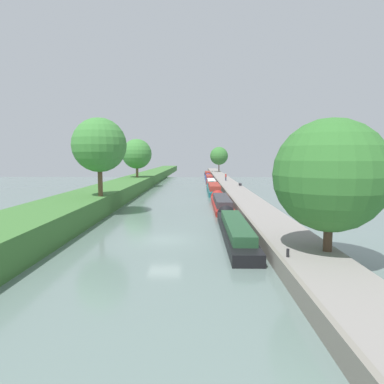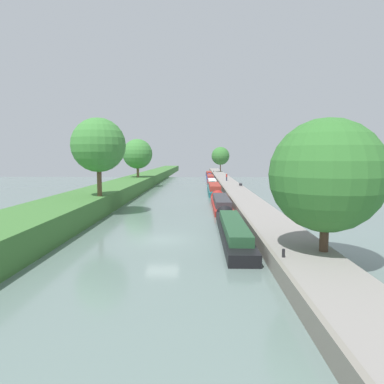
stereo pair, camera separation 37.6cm
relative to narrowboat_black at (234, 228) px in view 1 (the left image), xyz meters
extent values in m
plane|color=slate|center=(-5.48, -1.41, -0.61)|extent=(160.00, 160.00, 0.00)
cube|color=#3D7033|center=(-15.59, -1.41, 0.45)|extent=(6.05, 260.00, 2.11)
cube|color=gray|center=(3.43, -1.41, -0.12)|extent=(3.63, 260.00, 0.98)
cube|color=gray|center=(1.49, -1.41, -0.09)|extent=(0.25, 260.00, 1.03)
cube|color=black|center=(0.00, -0.60, -0.22)|extent=(1.91, 15.21, 0.77)
cube|color=#234C2D|center=(0.00, -1.36, 0.51)|extent=(1.57, 10.65, 0.68)
cone|color=black|center=(0.00, 7.58, -0.22)|extent=(1.82, 1.15, 1.82)
cube|color=maroon|center=(0.01, 15.48, -0.30)|extent=(2.15, 14.34, 0.61)
cube|color=#333338|center=(0.01, 14.76, 0.39)|extent=(1.76, 10.04, 0.76)
cone|color=maroon|center=(0.01, 23.29, -0.30)|extent=(2.04, 1.29, 2.04)
cube|color=#195B60|center=(-0.16, 32.77, -0.22)|extent=(2.19, 14.58, 0.78)
cube|color=maroon|center=(-0.16, 32.04, 0.59)|extent=(1.80, 10.21, 0.83)
cone|color=#195B60|center=(-0.16, 40.72, -0.22)|extent=(2.08, 1.31, 2.08)
cube|color=maroon|center=(-0.02, 49.17, -0.25)|extent=(1.97, 14.37, 0.72)
cube|color=silver|center=(-0.02, 48.45, 0.41)|extent=(1.61, 10.06, 0.58)
cone|color=maroon|center=(-0.02, 56.94, -0.25)|extent=(1.87, 1.18, 1.87)
cube|color=#283D93|center=(0.06, 66.35, -0.24)|extent=(1.94, 15.99, 0.73)
cube|color=maroon|center=(0.06, 65.55, 0.41)|extent=(1.59, 11.19, 0.57)
cone|color=#283D93|center=(0.06, 74.93, -0.24)|extent=(1.84, 1.16, 1.84)
cube|color=#141E42|center=(0.11, 83.78, -0.27)|extent=(1.86, 14.96, 0.68)
cube|color=maroon|center=(0.11, 83.03, 0.48)|extent=(1.53, 10.47, 0.82)
cone|color=#141E42|center=(0.11, 91.82, -0.27)|extent=(1.77, 1.12, 1.77)
cylinder|color=#4C3828|center=(4.48, -7.89, 1.66)|extent=(0.50, 0.50, 2.58)
sphere|color=#33702D|center=(4.48, -7.89, 4.70)|extent=(6.35, 6.35, 6.35)
cylinder|color=brown|center=(4.37, 94.12, 2.27)|extent=(0.35, 0.35, 3.80)
sphere|color=#387533|center=(4.37, 94.12, 5.89)|extent=(6.25, 6.25, 6.25)
cylinder|color=brown|center=(-15.29, 42.32, 3.05)|extent=(0.51, 0.51, 3.09)
sphere|color=#3D7F38|center=(-15.29, 42.32, 6.24)|extent=(5.98, 5.98, 5.98)
cylinder|color=brown|center=(-13.33, 9.13, 3.44)|extent=(0.50, 0.50, 3.85)
sphere|color=#3D7F38|center=(-13.33, 9.13, 6.93)|extent=(5.72, 5.72, 5.72)
cylinder|color=#282D42|center=(3.20, 48.93, 0.78)|extent=(0.26, 0.26, 0.82)
cylinder|color=#B22D28|center=(3.20, 48.93, 1.50)|extent=(0.34, 0.34, 0.62)
sphere|color=tan|center=(3.20, 48.93, 1.92)|extent=(0.22, 0.22, 0.22)
cylinder|color=black|center=(1.92, -9.12, 0.60)|extent=(0.16, 0.16, 0.45)
cylinder|color=black|center=(1.92, 91.61, 0.60)|extent=(0.16, 0.16, 0.45)
cube|color=#333338|center=(4.80, 35.28, 0.58)|extent=(0.40, 0.08, 0.41)
cube|color=#333338|center=(4.80, 36.48, 0.58)|extent=(0.40, 0.08, 0.41)
cube|color=#38383D|center=(4.80, 35.88, 0.81)|extent=(0.44, 1.50, 0.06)
camera|label=1|loc=(-2.89, -27.22, 5.75)|focal=32.22mm
camera|label=2|loc=(-2.52, -27.21, 5.75)|focal=32.22mm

